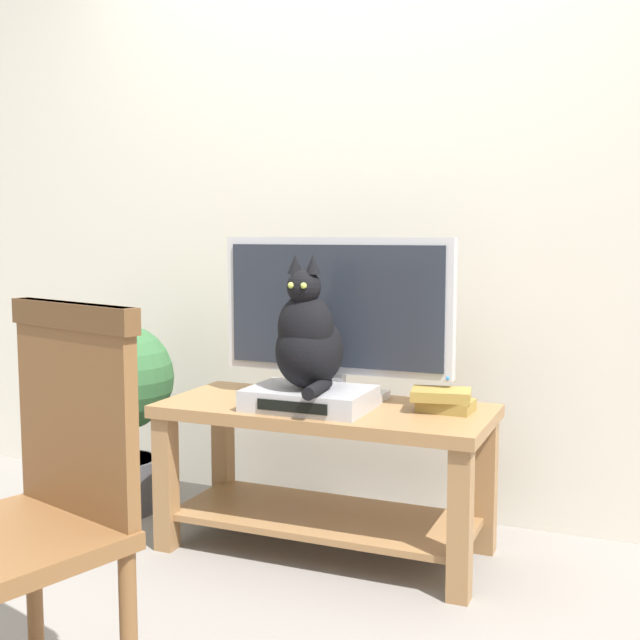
# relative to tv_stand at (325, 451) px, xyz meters

# --- Properties ---
(ground_plane) EXTENTS (12.00, 12.00, 0.00)m
(ground_plane) POSITION_rel_tv_stand_xyz_m (-0.01, -0.60, -0.37)
(ground_plane) COLOR gray
(back_wall) EXTENTS (7.00, 0.12, 2.80)m
(back_wall) POSITION_rel_tv_stand_xyz_m (-0.01, 0.55, 1.03)
(back_wall) COLOR beige
(back_wall) RESTS_ON ground
(tv_stand) EXTENTS (1.17, 0.52, 0.54)m
(tv_stand) POSITION_rel_tv_stand_xyz_m (0.00, 0.00, 0.00)
(tv_stand) COLOR olive
(tv_stand) RESTS_ON ground
(tv) EXTENTS (0.87, 0.20, 0.59)m
(tv) POSITION_rel_tv_stand_xyz_m (0.00, 0.11, 0.49)
(tv) COLOR #B7B7BC
(tv) RESTS_ON tv_stand
(media_box) EXTENTS (0.42, 0.30, 0.07)m
(media_box) POSITION_rel_tv_stand_xyz_m (-0.03, -0.08, 0.20)
(media_box) COLOR #ADADB2
(media_box) RESTS_ON tv_stand
(cat) EXTENTS (0.23, 0.33, 0.46)m
(cat) POSITION_rel_tv_stand_xyz_m (-0.03, -0.09, 0.41)
(cat) COLOR black
(cat) RESTS_ON media_box
(wooden_chair) EXTENTS (0.56, 0.56, 0.99)m
(wooden_chair) POSITION_rel_tv_stand_xyz_m (-0.21, -1.23, 0.20)
(wooden_chair) COLOR brown
(wooden_chair) RESTS_ON ground
(book_stack) EXTENTS (0.22, 0.17, 0.08)m
(book_stack) POSITION_rel_tv_stand_xyz_m (0.41, 0.06, 0.21)
(book_stack) COLOR olive
(book_stack) RESTS_ON tv_stand
(potted_plant) EXTENTS (0.44, 0.44, 0.78)m
(potted_plant) POSITION_rel_tv_stand_xyz_m (-0.93, 0.07, 0.11)
(potted_plant) COLOR #47474C
(potted_plant) RESTS_ON ground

